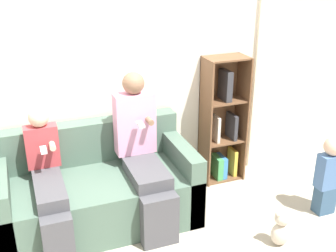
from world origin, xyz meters
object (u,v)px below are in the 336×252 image
(couch, at_px, (97,191))
(bookshelf, at_px, (222,125))
(child_seated, at_px, (49,183))
(toddler_standing, at_px, (329,174))
(adult_seated, at_px, (143,151))
(teddy_bear, at_px, (281,229))

(couch, height_order, bookshelf, bookshelf)
(child_seated, height_order, bookshelf, bookshelf)
(child_seated, xyz_separation_m, toddler_standing, (2.44, -0.49, -0.15))
(adult_seated, height_order, teddy_bear, adult_seated)
(couch, distance_m, bookshelf, 1.48)
(adult_seated, relative_size, toddler_standing, 1.72)
(adult_seated, xyz_separation_m, toddler_standing, (1.61, -0.54, -0.27))
(toddler_standing, bearing_deg, bookshelf, 122.14)
(adult_seated, distance_m, toddler_standing, 1.72)
(toddler_standing, distance_m, bookshelf, 1.15)
(teddy_bear, bearing_deg, bookshelf, 87.07)
(toddler_standing, bearing_deg, couch, 162.40)
(adult_seated, xyz_separation_m, bookshelf, (1.01, 0.42, -0.07))
(couch, relative_size, bookshelf, 1.28)
(couch, xyz_separation_m, teddy_bear, (1.35, -0.90, -0.14))
(couch, relative_size, toddler_standing, 2.22)
(adult_seated, xyz_separation_m, child_seated, (-0.82, -0.06, -0.12))
(couch, bearing_deg, toddler_standing, -17.60)
(couch, distance_m, child_seated, 0.51)
(couch, bearing_deg, child_seated, -159.53)
(child_seated, distance_m, bookshelf, 1.89)
(child_seated, relative_size, toddler_standing, 1.43)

